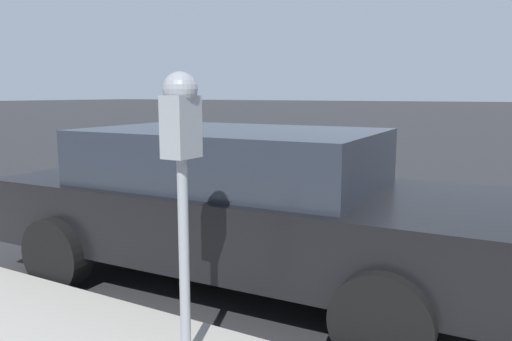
# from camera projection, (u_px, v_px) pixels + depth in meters

# --- Properties ---
(ground_plane) EXTENTS (220.00, 220.00, 0.00)m
(ground_plane) POSITION_uv_depth(u_px,v_px,m) (420.00, 269.00, 4.83)
(ground_plane) COLOR #2B2B2D
(parking_meter) EXTENTS (0.21, 0.19, 1.67)m
(parking_meter) POSITION_uv_depth(u_px,v_px,m) (182.00, 144.00, 2.73)
(parking_meter) COLOR gray
(parking_meter) RESTS_ON sidewalk
(car_black) EXTENTS (2.16, 4.58, 1.38)m
(car_black) POSITION_uv_depth(u_px,v_px,m) (245.00, 201.00, 4.42)
(car_black) COLOR black
(car_black) RESTS_ON ground_plane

